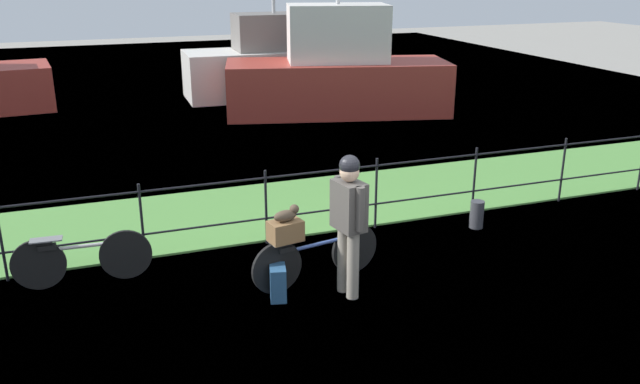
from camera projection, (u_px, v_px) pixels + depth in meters
name	position (u px, v px, depth m)	size (l,w,h in m)	color
ground_plane	(395.00, 311.00, 7.32)	(60.00, 60.00, 0.00)	gray
grass_strip	(295.00, 205.00, 10.46)	(27.00, 2.40, 0.03)	#569342
harbor_water	(195.00, 101.00, 18.43)	(30.00, 30.00, 0.00)	slate
iron_fence	(323.00, 195.00, 9.16)	(18.04, 0.04, 1.05)	black
bicycle_main	(315.00, 257.00, 7.87)	(1.69, 0.37, 0.63)	black
wooden_crate	(285.00, 231.00, 7.54)	(0.38, 0.24, 0.24)	brown
terrier_dog	(287.00, 214.00, 7.49)	(0.32, 0.19, 0.18)	#4C3D2D
cyclist_person	(349.00, 214.00, 7.37)	(0.33, 0.53, 1.68)	gray
backpack_on_paving	(278.00, 283.00, 7.53)	(0.28, 0.18, 0.40)	#28517A
mooring_bollard	(477.00, 214.00, 9.57)	(0.20, 0.20, 0.41)	#38383D
bicycle_parked	(81.00, 258.00, 7.84)	(1.61, 0.18, 0.62)	black
moored_boat_mid	(337.00, 74.00, 16.65)	(5.88, 3.35, 4.30)	#9E3328
moored_boat_far	(275.00, 65.00, 18.91)	(5.13, 2.04, 3.92)	silver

